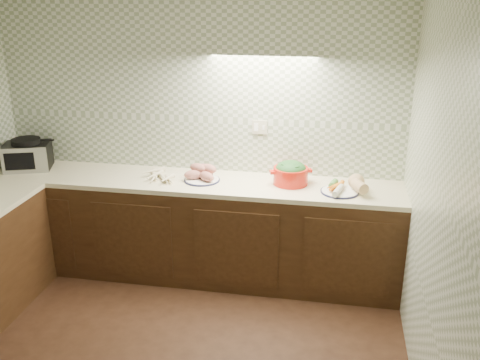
% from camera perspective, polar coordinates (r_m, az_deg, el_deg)
% --- Properties ---
extents(room, '(3.60, 3.60, 2.60)m').
position_cam_1_polar(room, '(3.04, -13.11, 3.36)').
color(room, black).
rests_on(room, ground).
extents(counter, '(3.60, 3.60, 0.90)m').
position_cam_1_polar(counter, '(4.34, -16.78, -8.70)').
color(counter, black).
rests_on(counter, ground).
extents(toaster_oven, '(0.47, 0.42, 0.28)m').
position_cam_1_polar(toaster_oven, '(5.22, -21.71, 2.51)').
color(toaster_oven, black).
rests_on(toaster_oven, counter).
extents(parsnip_pile, '(0.30, 0.33, 0.07)m').
position_cam_1_polar(parsnip_pile, '(4.68, -8.25, 0.55)').
color(parsnip_pile, beige).
rests_on(parsnip_pile, counter).
extents(sweet_potato_plate, '(0.31, 0.31, 0.14)m').
position_cam_1_polar(sweet_potato_plate, '(4.58, -4.06, 0.61)').
color(sweet_potato_plate, '#141639').
rests_on(sweet_potato_plate, counter).
extents(onion_bowl, '(0.15, 0.15, 0.11)m').
position_cam_1_polar(onion_bowl, '(4.69, -3.81, 0.92)').
color(onion_bowl, black).
rests_on(onion_bowl, counter).
extents(dutch_oven, '(0.37, 0.37, 0.20)m').
position_cam_1_polar(dutch_oven, '(4.49, 5.44, 0.76)').
color(dutch_oven, red).
rests_on(dutch_oven, counter).
extents(veg_plate, '(0.39, 0.39, 0.14)m').
position_cam_1_polar(veg_plate, '(4.41, 11.39, -0.58)').
color(veg_plate, '#141639').
rests_on(veg_plate, counter).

